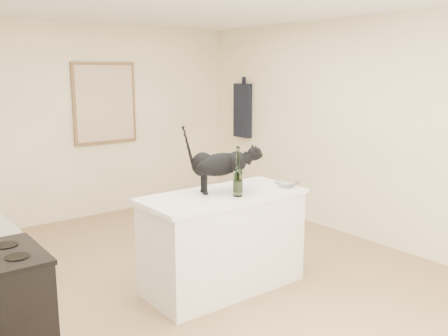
# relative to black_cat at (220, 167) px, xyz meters

# --- Properties ---
(floor) EXTENTS (5.50, 5.50, 0.00)m
(floor) POSITION_rel_black_cat_xyz_m (-0.11, 0.15, -1.13)
(floor) COLOR #94764E
(floor) RESTS_ON ground
(wall_back) EXTENTS (4.50, 0.00, 4.50)m
(wall_back) POSITION_rel_black_cat_xyz_m (-0.11, 2.90, 0.17)
(wall_back) COLOR #FFF0C5
(wall_back) RESTS_ON ground
(wall_right) EXTENTS (0.00, 5.50, 5.50)m
(wall_right) POSITION_rel_black_cat_xyz_m (2.14, 0.15, 0.17)
(wall_right) COLOR #FFF0C5
(wall_right) RESTS_ON ground
(island_base) EXTENTS (1.44, 0.67, 0.86)m
(island_base) POSITION_rel_black_cat_xyz_m (-0.01, -0.05, -0.70)
(island_base) COLOR white
(island_base) RESTS_ON floor
(island_top) EXTENTS (1.50, 0.70, 0.04)m
(island_top) POSITION_rel_black_cat_xyz_m (-0.01, -0.05, -0.25)
(island_top) COLOR white
(island_top) RESTS_ON island_base
(artwork_frame) EXTENTS (0.90, 0.03, 1.10)m
(artwork_frame) POSITION_rel_black_cat_xyz_m (0.19, 2.87, 0.42)
(artwork_frame) COLOR brown
(artwork_frame) RESTS_ON wall_back
(artwork_canvas) EXTENTS (0.82, 0.00, 1.02)m
(artwork_canvas) POSITION_rel_black_cat_xyz_m (0.19, 2.85, 0.42)
(artwork_canvas) COLOR beige
(artwork_canvas) RESTS_ON wall_back
(hanging_garment) EXTENTS (0.08, 0.34, 0.80)m
(hanging_garment) POSITION_rel_black_cat_xyz_m (2.08, 2.20, 0.27)
(hanging_garment) COLOR black
(hanging_garment) RESTS_ON wall_right
(black_cat) EXTENTS (0.68, 0.41, 0.46)m
(black_cat) POSITION_rel_black_cat_xyz_m (0.00, 0.00, 0.00)
(black_cat) COLOR black
(black_cat) RESTS_ON island_top
(wine_bottle) EXTENTS (0.09, 0.09, 0.39)m
(wine_bottle) POSITION_rel_black_cat_xyz_m (0.03, -0.21, -0.03)
(wine_bottle) COLOR #275321
(wine_bottle) RESTS_ON island_top
(glass_bowl) EXTENTS (0.22, 0.22, 0.05)m
(glass_bowl) POSITION_rel_black_cat_xyz_m (0.62, -0.23, -0.20)
(glass_bowl) COLOR silver
(glass_bowl) RESTS_ON island_top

